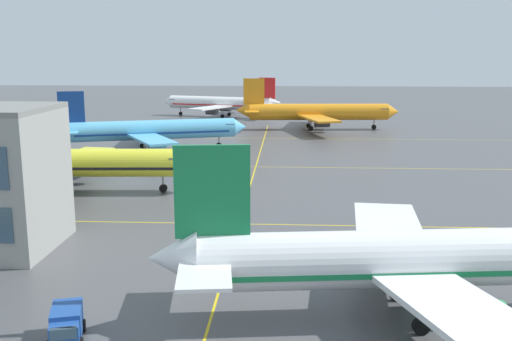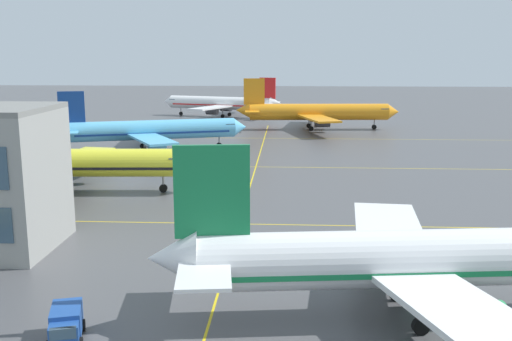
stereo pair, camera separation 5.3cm
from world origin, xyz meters
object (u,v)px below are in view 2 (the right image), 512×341
at_px(airliner_far_right_stand, 221,103).
at_px(service_truck_red_van, 66,324).
at_px(airliner_third_row, 151,130).
at_px(airliner_front_gate, 432,259).
at_px(airliner_second_row, 62,163).
at_px(airliner_far_left_stand, 317,112).

relative_size(airliner_far_right_stand, service_truck_red_van, 8.14).
distance_m(airliner_third_row, airliner_far_right_stand, 61.09).
relative_size(airliner_front_gate, airliner_second_row, 1.08).
height_order(airliner_second_row, service_truck_red_van, airliner_second_row).
xyz_separation_m(airliner_far_right_stand, service_truck_red_van, (5.37, -136.07, -2.74)).
xyz_separation_m(airliner_front_gate, airliner_far_right_stand, (-29.73, 130.94, -0.34)).
bearing_deg(airliner_front_gate, airliner_far_right_stand, 102.79).
relative_size(airliner_second_row, service_truck_red_van, 8.38).
height_order(airliner_second_row, airliner_third_row, airliner_second_row).
bearing_deg(airliner_front_gate, airliner_far_left_stand, 91.95).
distance_m(airliner_front_gate, airliner_third_row, 79.04).
xyz_separation_m(airliner_front_gate, service_truck_red_van, (-24.36, -5.13, -3.08)).
relative_size(airliner_far_left_stand, service_truck_red_van, 8.89).
height_order(airliner_far_left_stand, service_truck_red_van, airliner_far_left_stand).
height_order(airliner_third_row, service_truck_red_van, airliner_third_row).
relative_size(airliner_front_gate, airliner_third_row, 1.11).
distance_m(airliner_second_row, airliner_far_left_stand, 77.27).
relative_size(airliner_front_gate, airliner_far_right_stand, 1.11).
height_order(airliner_front_gate, airliner_second_row, airliner_front_gate).
height_order(airliner_front_gate, airliner_third_row, airliner_front_gate).
bearing_deg(service_truck_red_van, airliner_front_gate, 11.89).
relative_size(airliner_third_row, airliner_far_left_stand, 0.91).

